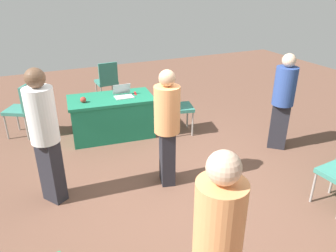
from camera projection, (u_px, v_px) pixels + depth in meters
ground_plane at (187, 190)px, 4.40m from camera, size 14.40×14.40×0.00m
table_foreground at (112, 116)px, 5.79m from camera, size 1.55×0.94×0.73m
chair_tucked_right at (176, 104)px, 5.80m from camera, size 0.53×0.53×0.98m
chair_by_pillar at (107, 80)px, 7.19m from camera, size 0.47×0.47×0.97m
chair_back_row at (22, 107)px, 5.70m from camera, size 0.60×0.60×0.97m
person_presenter at (44, 131)px, 3.82m from camera, size 0.47×0.47×1.75m
person_attendee_standing at (283, 98)px, 5.15m from camera, size 0.48×0.48×1.60m
person_attendee_browsing at (167, 124)px, 4.21m from camera, size 0.41×0.41×1.62m
person_organiser at (217, 247)px, 2.21m from camera, size 0.48×0.48×1.70m
laptop_silver at (123, 94)px, 5.67m from camera, size 0.33×0.30×0.21m
yarn_ball at (83, 100)px, 5.39m from camera, size 0.10×0.10×0.10m
scissors_red at (135, 93)px, 5.83m from camera, size 0.07×0.18×0.01m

